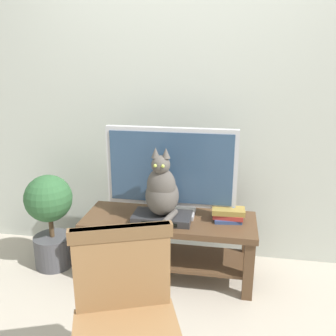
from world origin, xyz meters
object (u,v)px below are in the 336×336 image
tv_stand (169,235)px  potted_plant (50,216)px  media_box (162,217)px  tv (171,170)px  wooden_chair (126,317)px  cat (162,190)px  book_stack (228,214)px

tv_stand → potted_plant: size_ratio=1.66×
tv_stand → media_box: size_ratio=3.00×
tv → media_box: size_ratio=2.27×
tv_stand → wooden_chair: (0.01, -1.15, 0.21)m
potted_plant → wooden_chair: bearing=-50.5°
tv_stand → cat: cat is taller
tv_stand → wooden_chair: size_ratio=1.38×
tv_stand → wooden_chair: bearing=-89.5°
potted_plant → media_box: bearing=-2.0°
cat → tv_stand: bearing=56.5°
cat → potted_plant: bearing=177.1°
media_box → cat: cat is taller
media_box → wooden_chair: bearing=-87.2°
media_box → cat: (0.00, -0.01, 0.21)m
tv → cat: bearing=-106.7°
media_box → cat: size_ratio=0.84×
potted_plant → cat: bearing=-2.9°
book_stack → tv: bearing=174.9°
tv_stand → book_stack: (0.42, 0.04, 0.18)m
cat → book_stack: 0.51m
tv_stand → tv: tv is taller
tv → book_stack: (0.42, -0.04, -0.29)m
tv_stand → media_box: bearing=-130.9°
tv → media_box: tv is taller
media_box → book_stack: bearing=10.6°
media_box → potted_plant: bearing=178.0°
book_stack → media_box: bearing=-169.4°
tv → book_stack: tv is taller
tv → media_box: (-0.04, -0.12, -0.32)m
book_stack → potted_plant: 1.35m
tv_stand → wooden_chair: wooden_chair is taller
tv → book_stack: bearing=-5.1°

